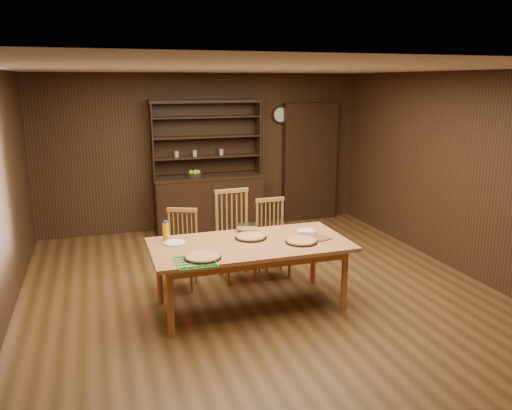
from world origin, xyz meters
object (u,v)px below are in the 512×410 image
object	(u,v)px
china_hutch	(208,196)
chair_left	(182,246)
juice_bottle	(166,231)
dining_table	(250,249)
chair_center	(235,231)
chair_right	(272,235)

from	to	relation	value
china_hutch	chair_left	bearing A→B (deg)	-110.65
chair_left	juice_bottle	size ratio (longest dim) A/B	4.30
china_hutch	dining_table	bearing A→B (deg)	-94.14
china_hutch	chair_left	size ratio (longest dim) A/B	2.26
juice_bottle	chair_center	bearing A→B (deg)	29.83
chair_center	chair_right	distance (m)	0.50
dining_table	chair_center	distance (m)	0.92
dining_table	juice_bottle	size ratio (longest dim) A/B	9.63
china_hutch	dining_table	distance (m)	3.08
dining_table	chair_left	world-z (taller)	chair_left
china_hutch	juice_bottle	size ratio (longest dim) A/B	9.70
chair_center	juice_bottle	size ratio (longest dim) A/B	5.09
china_hutch	chair_left	xyz separation A→B (m)	(-0.84, -2.22, -0.09)
chair_left	chair_center	bearing A→B (deg)	28.06
chair_left	chair_center	size ratio (longest dim) A/B	0.85
chair_left	chair_center	xyz separation A→B (m)	(0.69, 0.07, 0.10)
chair_center	china_hutch	bearing A→B (deg)	82.07
chair_center	chair_right	size ratio (longest dim) A/B	1.14
dining_table	juice_bottle	distance (m)	0.95
dining_table	chair_center	bearing A→B (deg)	85.18
chair_right	juice_bottle	xyz separation A→B (m)	(-1.43, -0.50, 0.32)
chair_center	chair_right	bearing A→B (deg)	-8.73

